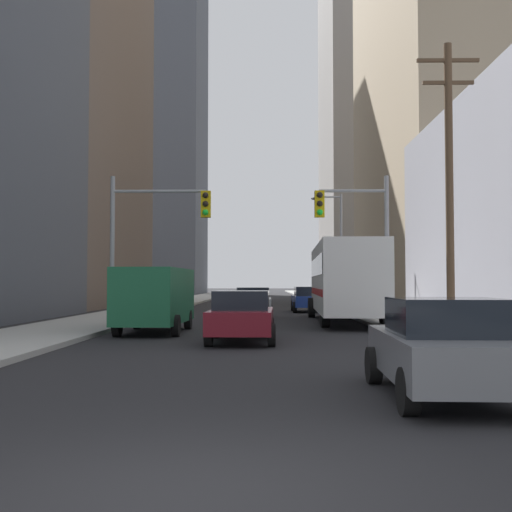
# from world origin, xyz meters

# --- Properties ---
(ground_plane) EXTENTS (400.00, 400.00, 0.00)m
(ground_plane) POSITION_xyz_m (0.00, 0.00, 0.00)
(ground_plane) COLOR black
(sidewalk_left) EXTENTS (3.77, 160.00, 0.15)m
(sidewalk_left) POSITION_xyz_m (-6.73, 50.00, 0.07)
(sidewalk_left) COLOR #9E9E99
(sidewalk_left) RESTS_ON ground
(sidewalk_right) EXTENTS (3.77, 160.00, 0.15)m
(sidewalk_right) POSITION_xyz_m (6.73, 50.00, 0.07)
(sidewalk_right) COLOR #9E9E99
(sidewalk_right) RESTS_ON ground
(city_bus) EXTENTS (2.93, 11.58, 3.40)m
(city_bus) POSITION_xyz_m (4.15, 23.18, 1.93)
(city_bus) COLOR silver
(city_bus) RESTS_ON ground
(cargo_van_green) EXTENTS (2.16, 5.27, 2.26)m
(cargo_van_green) POSITION_xyz_m (-3.24, 17.30, 1.29)
(cargo_van_green) COLOR #195938
(cargo_van_green) RESTS_ON ground
(sedan_grey) EXTENTS (1.95, 4.26, 1.52)m
(sedan_grey) POSITION_xyz_m (3.37, 4.64, 0.77)
(sedan_grey) COLOR slate
(sedan_grey) RESTS_ON ground
(sedan_maroon) EXTENTS (1.95, 4.24, 1.52)m
(sedan_maroon) POSITION_xyz_m (-0.07, 13.71, 0.77)
(sedan_maroon) COLOR maroon
(sedan_maroon) RESTS_ON ground
(sedan_silver) EXTENTS (1.95, 4.21, 1.52)m
(sedan_silver) POSITION_xyz_m (0.03, 27.29, 0.77)
(sedan_silver) COLOR #B7BABF
(sedan_silver) RESTS_ON ground
(sedan_blue) EXTENTS (1.95, 4.24, 1.52)m
(sedan_blue) POSITION_xyz_m (3.24, 33.61, 0.77)
(sedan_blue) COLOR navy
(sedan_blue) RESTS_ON ground
(traffic_signal_near_left) EXTENTS (4.00, 0.44, 6.00)m
(traffic_signal_near_left) POSITION_xyz_m (-3.74, 20.04, 4.05)
(traffic_signal_near_left) COLOR gray
(traffic_signal_near_left) RESTS_ON ground
(traffic_signal_near_right) EXTENTS (2.94, 0.44, 6.00)m
(traffic_signal_near_right) POSITION_xyz_m (4.23, 20.04, 4.00)
(traffic_signal_near_right) COLOR gray
(traffic_signal_near_right) RESTS_ON ground
(utility_pole_right) EXTENTS (2.20, 0.28, 10.23)m
(utility_pole_right) POSITION_xyz_m (7.11, 17.21, 5.39)
(utility_pole_right) COLOR brown
(utility_pole_right) RESTS_ON ground
(street_lamp_right) EXTENTS (2.02, 0.32, 7.50)m
(street_lamp_right) POSITION_xyz_m (5.25, 35.92, 4.50)
(street_lamp_right) COLOR gray
(street_lamp_right) RESTS_ON ground
(building_left_mid_office) EXTENTS (14.32, 23.09, 29.10)m
(building_left_mid_office) POSITION_xyz_m (-17.27, 44.04, 14.55)
(building_left_mid_office) COLOR #66564C
(building_left_mid_office) RESTS_ON ground
(building_left_far_tower) EXTENTS (20.06, 19.17, 50.54)m
(building_left_far_tower) POSITION_xyz_m (-19.11, 93.46, 25.27)
(building_left_far_tower) COLOR #4C515B
(building_left_far_tower) RESTS_ON ground
(building_right_far_highrise) EXTENTS (22.02, 23.72, 55.54)m
(building_right_far_highrise) POSITION_xyz_m (20.85, 91.74, 27.77)
(building_right_far_highrise) COLOR gray
(building_right_far_highrise) RESTS_ON ground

